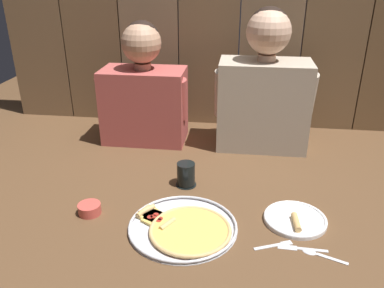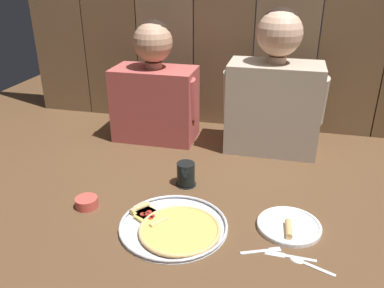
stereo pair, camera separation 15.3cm
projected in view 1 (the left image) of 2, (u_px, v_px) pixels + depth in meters
The scene contains 10 objects.
ground_plane at pixel (188, 197), 1.52m from camera, with size 3.20×3.20×0.00m, color brown.
pizza_tray at pixel (184, 227), 1.33m from camera, with size 0.37×0.37×0.03m.
dinner_plate at pixel (295, 219), 1.37m from camera, with size 0.22×0.22×0.03m.
drinking_glass at pixel (186, 175), 1.58m from camera, with size 0.08×0.08×0.10m.
dipping_bowl at pixel (89, 208), 1.41m from camera, with size 0.08×0.08×0.04m.
table_fork at pixel (275, 245), 1.25m from camera, with size 0.13×0.06×0.01m.
table_knife at pixel (302, 249), 1.24m from camera, with size 0.16×0.02×0.01m.
table_spoon at pixel (317, 253), 1.22m from camera, with size 0.14×0.07×0.01m.
diner_left at pixel (144, 90), 1.91m from camera, with size 0.44×0.23×0.58m.
diner_right at pixel (264, 87), 1.83m from camera, with size 0.45×0.23×0.65m.
Camera 1 is at (0.18, -1.28, 0.82)m, focal length 36.97 mm.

